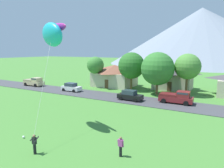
# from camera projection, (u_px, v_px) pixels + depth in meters

# --- Properties ---
(road_strip) EXTENTS (160.00, 6.20, 0.08)m
(road_strip) POSITION_uv_depth(u_px,v_px,m) (126.00, 99.00, 35.28)
(road_strip) COLOR #424247
(road_strip) RESTS_ON ground
(mountain_central_ridge) EXTENTS (114.14, 114.14, 34.50)m
(mountain_central_ridge) POSITION_uv_depth(u_px,v_px,m) (201.00, 36.00, 126.92)
(mountain_central_ridge) COLOR gray
(mountain_central_ridge) RESTS_ON ground
(house_left_center) EXTENTS (9.71, 8.08, 5.05)m
(house_left_center) POSITION_uv_depth(u_px,v_px,m) (115.00, 75.00, 47.70)
(house_left_center) COLOR beige
(house_left_center) RESTS_ON ground
(house_right_center) EXTENTS (8.35, 6.61, 5.42)m
(house_right_center) POSITION_uv_depth(u_px,v_px,m) (173.00, 76.00, 43.85)
(house_right_center) COLOR beige
(house_right_center) RESTS_ON ground
(tree_near_left) EXTENTS (6.27, 6.27, 8.13)m
(tree_near_left) POSITION_uv_depth(u_px,v_px,m) (158.00, 69.00, 37.88)
(tree_near_left) COLOR brown
(tree_near_left) RESTS_ON ground
(tree_left_of_center) EXTENTS (3.89, 3.89, 7.01)m
(tree_left_of_center) POSITION_uv_depth(u_px,v_px,m) (95.00, 65.00, 45.93)
(tree_left_of_center) COLOR brown
(tree_left_of_center) RESTS_ON ground
(tree_center) EXTENTS (4.78, 4.78, 7.86)m
(tree_center) POSITION_uv_depth(u_px,v_px,m) (188.00, 67.00, 37.14)
(tree_center) COLOR brown
(tree_center) RESTS_ON ground
(tree_right_of_center) EXTENTS (5.59, 5.59, 8.04)m
(tree_right_of_center) POSITION_uv_depth(u_px,v_px,m) (131.00, 66.00, 42.30)
(tree_right_of_center) COLOR brown
(tree_right_of_center) RESTS_ON ground
(parked_car_black_west_end) EXTENTS (4.27, 2.21, 1.68)m
(parked_car_black_west_end) POSITION_uv_depth(u_px,v_px,m) (130.00, 95.00, 34.05)
(parked_car_black_west_end) COLOR black
(parked_car_black_west_end) RESTS_ON road_strip
(parked_car_white_mid_east) EXTENTS (4.23, 2.13, 1.68)m
(parked_car_white_mid_east) POSITION_uv_depth(u_px,v_px,m) (71.00, 87.00, 41.57)
(parked_car_white_mid_east) COLOR white
(parked_car_white_mid_east) RESTS_ON road_strip
(pickup_truck_maroon_west_side) EXTENTS (5.24, 2.40, 1.99)m
(pickup_truck_maroon_west_side) POSITION_uv_depth(u_px,v_px,m) (177.00, 97.00, 32.02)
(pickup_truck_maroon_west_side) COLOR maroon
(pickup_truck_maroon_west_side) RESTS_ON road_strip
(pickup_truck_sand_east_side) EXTENTS (5.22, 2.35, 1.99)m
(pickup_truck_sand_east_side) POSITION_uv_depth(u_px,v_px,m) (34.00, 82.00, 47.66)
(pickup_truck_sand_east_side) COLOR #C6B284
(pickup_truck_sand_east_side) RESTS_ON road_strip
(kite_flyer_with_kite) EXTENTS (5.56, 7.32, 11.41)m
(kite_flyer_with_kite) POSITION_uv_depth(u_px,v_px,m) (52.00, 35.00, 21.01)
(kite_flyer_with_kite) COLOR black
(kite_flyer_with_kite) RESTS_ON ground
(watcher_person) EXTENTS (0.56, 0.24, 1.68)m
(watcher_person) POSITION_uv_depth(u_px,v_px,m) (121.00, 146.00, 16.04)
(watcher_person) COLOR black
(watcher_person) RESTS_ON ground
(soccer_ball) EXTENTS (0.24, 0.24, 0.24)m
(soccer_ball) POSITION_uv_depth(u_px,v_px,m) (23.00, 137.00, 19.51)
(soccer_ball) COLOR white
(soccer_ball) RESTS_ON ground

